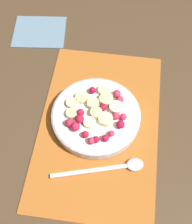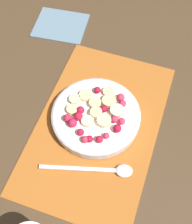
# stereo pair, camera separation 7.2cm
# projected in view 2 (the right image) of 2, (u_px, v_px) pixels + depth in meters

# --- Properties ---
(ground_plane) EXTENTS (3.00, 3.00, 0.00)m
(ground_plane) POSITION_uv_depth(u_px,v_px,m) (98.00, 127.00, 0.75)
(ground_plane) COLOR #4C3823
(placemat) EXTENTS (0.46, 0.28, 0.01)m
(placemat) POSITION_uv_depth(u_px,v_px,m) (98.00, 126.00, 0.75)
(placemat) COLOR #B26023
(placemat) RESTS_ON ground_plane
(fruit_bowl) EXTENTS (0.21, 0.21, 0.05)m
(fruit_bowl) POSITION_uv_depth(u_px,v_px,m) (96.00, 115.00, 0.74)
(fruit_bowl) COLOR silver
(fruit_bowl) RESTS_ON placemat
(spoon) EXTENTS (0.08, 0.20, 0.01)m
(spoon) POSITION_uv_depth(u_px,v_px,m) (105.00, 170.00, 0.68)
(spoon) COLOR silver
(spoon) RESTS_ON placemat
(napkin) EXTENTS (0.14, 0.16, 0.01)m
(napkin) POSITION_uv_depth(u_px,v_px,m) (61.00, 25.00, 0.92)
(napkin) COLOR slate
(napkin) RESTS_ON ground_plane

